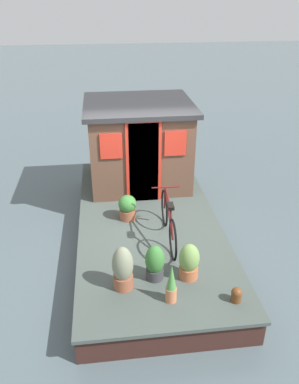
{
  "coord_description": "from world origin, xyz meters",
  "views": [
    {
      "loc": [
        -6.42,
        0.77,
        4.54
      ],
      "look_at": [
        -0.2,
        0.0,
        1.2
      ],
      "focal_mm": 36.46,
      "sensor_mm": 36.0,
      "label": 1
    }
  ],
  "objects_px": {
    "potted_plant_mint": "(155,263)",
    "mooring_bollard": "(236,295)",
    "potted_plant_thyme": "(171,284)",
    "potted_plant_lavender": "(189,262)",
    "bicycle": "(168,221)",
    "houseboat_cabin": "(139,143)",
    "potted_plant_basil": "(127,207)",
    "potted_plant_fern": "(123,269)"
  },
  "relations": [
    {
      "from": "potted_plant_basil",
      "to": "potted_plant_lavender",
      "type": "xyz_separation_m",
      "value": [
        -1.84,
        -0.81,
        0.04
      ]
    },
    {
      "from": "potted_plant_mint",
      "to": "potted_plant_thyme",
      "type": "distance_m",
      "value": 0.55
    },
    {
      "from": "bicycle",
      "to": "mooring_bollard",
      "type": "distance_m",
      "value": 1.82
    },
    {
      "from": "bicycle",
      "to": "potted_plant_basil",
      "type": "bearing_deg",
      "value": 39.72
    },
    {
      "from": "potted_plant_mint",
      "to": "potted_plant_fern",
      "type": "relative_size",
      "value": 0.82
    },
    {
      "from": "potted_plant_lavender",
      "to": "mooring_bollard",
      "type": "height_order",
      "value": "potted_plant_lavender"
    },
    {
      "from": "potted_plant_thyme",
      "to": "potted_plant_lavender",
      "type": "distance_m",
      "value": 0.6
    },
    {
      "from": "potted_plant_thyme",
      "to": "potted_plant_lavender",
      "type": "bearing_deg",
      "value": -36.88
    },
    {
      "from": "potted_plant_mint",
      "to": "potted_plant_fern",
      "type": "distance_m",
      "value": 0.52
    },
    {
      "from": "potted_plant_basil",
      "to": "potted_plant_mint",
      "type": "distance_m",
      "value": 1.82
    },
    {
      "from": "bicycle",
      "to": "potted_plant_lavender",
      "type": "distance_m",
      "value": 1.06
    },
    {
      "from": "bicycle",
      "to": "potted_plant_lavender",
      "type": "xyz_separation_m",
      "value": [
        -1.04,
        -0.15,
        -0.09
      ]
    },
    {
      "from": "bicycle",
      "to": "potted_plant_basil",
      "type": "xyz_separation_m",
      "value": [
        0.8,
        0.66,
        -0.14
      ]
    },
    {
      "from": "houseboat_cabin",
      "to": "potted_plant_thyme",
      "type": "distance_m",
      "value": 4.03
    },
    {
      "from": "houseboat_cabin",
      "to": "mooring_bollard",
      "type": "relative_size",
      "value": 9.98
    },
    {
      "from": "potted_plant_thyme",
      "to": "mooring_bollard",
      "type": "xyz_separation_m",
      "value": [
        -0.12,
        -0.93,
        -0.18
      ]
    },
    {
      "from": "potted_plant_thyme",
      "to": "bicycle",
      "type": "bearing_deg",
      "value": -7.94
    },
    {
      "from": "potted_plant_fern",
      "to": "potted_plant_lavender",
      "type": "distance_m",
      "value": 1.03
    },
    {
      "from": "potted_plant_basil",
      "to": "mooring_bollard",
      "type": "distance_m",
      "value": 2.81
    },
    {
      "from": "potted_plant_mint",
      "to": "mooring_bollard",
      "type": "height_order",
      "value": "potted_plant_mint"
    },
    {
      "from": "bicycle",
      "to": "potted_plant_fern",
      "type": "height_order",
      "value": "bicycle"
    },
    {
      "from": "potted_plant_lavender",
      "to": "houseboat_cabin",
      "type": "bearing_deg",
      "value": 6.76
    },
    {
      "from": "potted_plant_basil",
      "to": "houseboat_cabin",
      "type": "bearing_deg",
      "value": -13.41
    },
    {
      "from": "potted_plant_basil",
      "to": "potted_plant_mint",
      "type": "bearing_deg",
      "value": -170.91
    },
    {
      "from": "potted_plant_mint",
      "to": "mooring_bollard",
      "type": "bearing_deg",
      "value": -120.62
    },
    {
      "from": "potted_plant_thyme",
      "to": "mooring_bollard",
      "type": "bearing_deg",
      "value": -97.61
    },
    {
      "from": "houseboat_cabin",
      "to": "potted_plant_basil",
      "type": "distance_m",
      "value": 1.83
    },
    {
      "from": "houseboat_cabin",
      "to": "potted_plant_fern",
      "type": "relative_size",
      "value": 3.23
    },
    {
      "from": "potted_plant_basil",
      "to": "potted_plant_mint",
      "type": "height_order",
      "value": "potted_plant_mint"
    },
    {
      "from": "potted_plant_thyme",
      "to": "potted_plant_mint",
      "type": "bearing_deg",
      "value": 17.4
    },
    {
      "from": "houseboat_cabin",
      "to": "mooring_bollard",
      "type": "xyz_separation_m",
      "value": [
        -4.1,
        -0.99,
        -0.81
      ]
    },
    {
      "from": "bicycle",
      "to": "potted_plant_lavender",
      "type": "bearing_deg",
      "value": -172.06
    },
    {
      "from": "potted_plant_basil",
      "to": "potted_plant_thyme",
      "type": "height_order",
      "value": "potted_plant_thyme"
    },
    {
      "from": "potted_plant_basil",
      "to": "potted_plant_mint",
      "type": "relative_size",
      "value": 0.84
    },
    {
      "from": "potted_plant_fern",
      "to": "potted_plant_lavender",
      "type": "relative_size",
      "value": 1.19
    },
    {
      "from": "potted_plant_fern",
      "to": "potted_plant_thyme",
      "type": "height_order",
      "value": "potted_plant_fern"
    },
    {
      "from": "mooring_bollard",
      "to": "bicycle",
      "type": "bearing_deg",
      "value": 23.56
    },
    {
      "from": "potted_plant_basil",
      "to": "potted_plant_thyme",
      "type": "xyz_separation_m",
      "value": [
        -2.32,
        -0.45,
        0.05
      ]
    },
    {
      "from": "potted_plant_mint",
      "to": "potted_plant_lavender",
      "type": "bearing_deg",
      "value": -95.02
    },
    {
      "from": "houseboat_cabin",
      "to": "mooring_bollard",
      "type": "distance_m",
      "value": 4.3
    },
    {
      "from": "houseboat_cabin",
      "to": "bicycle",
      "type": "xyz_separation_m",
      "value": [
        -2.46,
        -0.27,
        -0.54
      ]
    },
    {
      "from": "potted_plant_fern",
      "to": "mooring_bollard",
      "type": "height_order",
      "value": "potted_plant_fern"
    }
  ]
}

